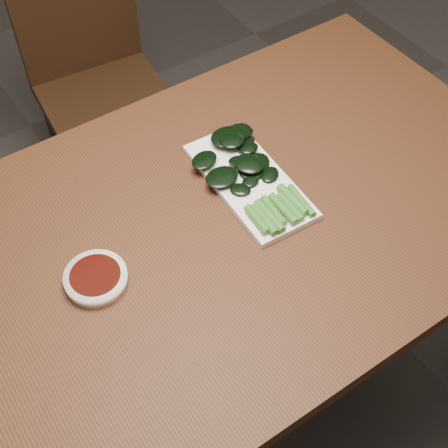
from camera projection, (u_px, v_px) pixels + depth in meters
ground at (214, 387)px, 1.79m from camera, size 6.00×6.00×0.00m
table at (210, 247)px, 1.26m from camera, size 1.40×0.80×0.75m
chair_far at (96, 75)px, 1.92m from camera, size 0.41×0.41×0.89m
sauce_bowl at (96, 278)px, 1.12m from camera, size 0.11×0.11×0.02m
serving_plate at (249, 181)px, 1.27m from camera, size 0.16×0.31×0.01m
gai_lan at (251, 170)px, 1.27m from camera, size 0.18×0.30×0.03m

